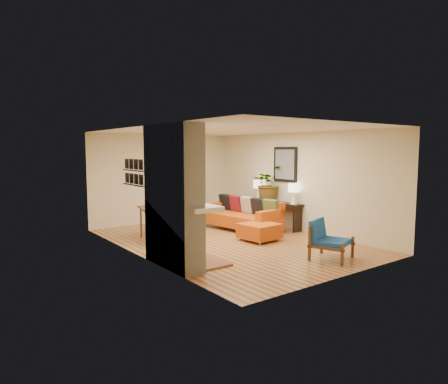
{
  "coord_description": "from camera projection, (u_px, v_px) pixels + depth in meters",
  "views": [
    {
      "loc": [
        -5.57,
        -7.34,
        2.14
      ],
      "look_at": [
        0.0,
        0.2,
        1.15
      ],
      "focal_mm": 32.0,
      "sensor_mm": 36.0,
      "label": 1
    }
  ],
  "objects": [
    {
      "name": "lamp_near",
      "position": [
        294.0,
        191.0,
        10.43
      ],
      "size": [
        0.3,
        0.3,
        0.54
      ],
      "color": "white",
      "rests_on": "console_table"
    },
    {
      "name": "lamp_far",
      "position": [
        259.0,
        187.0,
        11.55
      ],
      "size": [
        0.3,
        0.3,
        0.54
      ],
      "color": "white",
      "rests_on": "console_table"
    },
    {
      "name": "houseplant",
      "position": [
        268.0,
        183.0,
        11.19
      ],
      "size": [
        1.0,
        0.9,
        0.98
      ],
      "primitive_type": "imported",
      "rotation": [
        0.0,
        0.0,
        0.17
      ],
      "color": "#1E5919",
      "rests_on": "console_table"
    },
    {
      "name": "blue_chair",
      "position": [
        326.0,
        238.0,
        7.85
      ],
      "size": [
        0.95,
        0.94,
        0.78
      ],
      "color": "brown",
      "rests_on": "ground"
    },
    {
      "name": "sofa",
      "position": [
        243.0,
        215.0,
        10.79
      ],
      "size": [
        1.25,
        2.34,
        0.88
      ],
      "color": "silver",
      "rests_on": "ground"
    },
    {
      "name": "fireplace",
      "position": [
        175.0,
        199.0,
        7.27
      ],
      "size": [
        1.09,
        1.68,
        2.6
      ],
      "color": "white",
      "rests_on": "ground"
    },
    {
      "name": "ottoman",
      "position": [
        259.0,
        231.0,
        9.45
      ],
      "size": [
        0.86,
        0.86,
        0.4
      ],
      "color": "silver",
      "rests_on": "ground"
    },
    {
      "name": "room_shell",
      "position": [
        191.0,
        181.0,
        11.72
      ],
      "size": [
        6.5,
        6.5,
        6.5
      ],
      "color": "#D98C53",
      "rests_on": "ground"
    },
    {
      "name": "dining_table",
      "position": [
        159.0,
        214.0,
        9.56
      ],
      "size": [
        1.04,
        1.8,
        0.94
      ],
      "color": "brown",
      "rests_on": "ground"
    },
    {
      "name": "console_table",
      "position": [
        275.0,
        207.0,
        11.05
      ],
      "size": [
        0.34,
        1.85,
        0.72
      ],
      "color": "black",
      "rests_on": "ground"
    }
  ]
}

